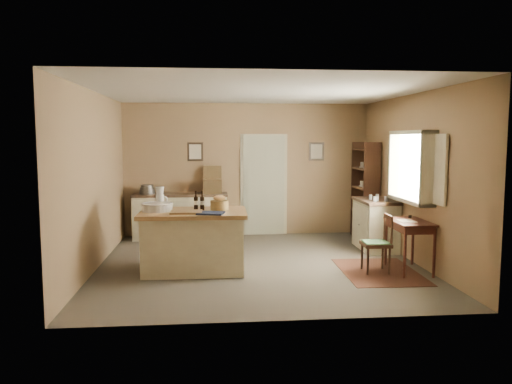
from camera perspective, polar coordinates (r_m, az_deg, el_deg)
ground at (r=8.01m, az=0.31°, el=-8.22°), size 5.00×5.00×0.00m
wall_back at (r=10.27m, az=-1.06°, el=2.58°), size 5.00×0.10×2.70m
wall_front at (r=5.32m, az=2.97°, el=-0.73°), size 5.00×0.10×2.70m
wall_left at (r=7.94m, az=-17.94°, el=1.24°), size 0.10×5.00×2.70m
wall_right at (r=8.41m, az=17.53°, el=1.51°), size 0.10×5.00×2.70m
ceiling at (r=7.80m, az=0.32°, el=11.39°), size 5.00×5.00×0.00m
door at (r=10.30m, az=0.90°, el=0.94°), size 0.97×0.06×2.11m
framed_prints at (r=10.25m, az=0.06°, el=4.64°), size 2.82×0.02×0.38m
window at (r=8.18m, az=17.62°, el=2.79°), size 0.25×1.99×1.12m
work_island at (r=7.57m, az=-7.21°, el=-5.38°), size 1.59×1.06×1.20m
sideboard at (r=10.05m, az=-8.58°, el=-2.55°), size 1.87×0.53×1.18m
rug at (r=7.78m, az=13.89°, el=-8.82°), size 1.14×1.63×0.01m
writing_desk at (r=7.79m, az=17.15°, el=-3.90°), size 0.52×0.84×0.82m
desk_chair at (r=7.65m, az=13.54°, el=-5.83°), size 0.41×0.41×0.85m
right_cabinet at (r=9.24m, az=13.49°, el=-3.57°), size 0.59×1.06×0.99m
shelving_unit at (r=10.14m, az=12.59°, el=0.15°), size 0.33×0.86×1.92m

